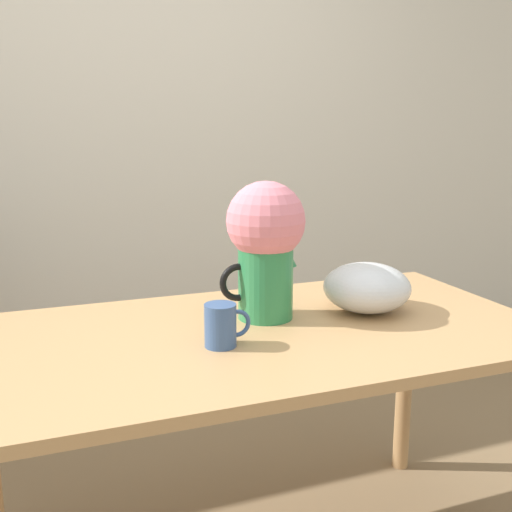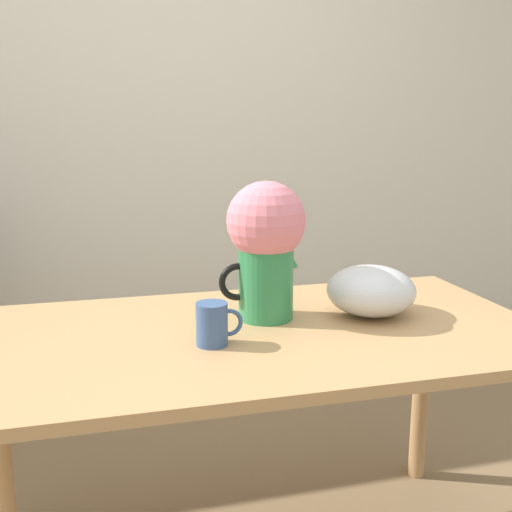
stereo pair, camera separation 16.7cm
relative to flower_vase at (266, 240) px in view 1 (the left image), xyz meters
name	(u,v)px [view 1 (the left image)]	position (x,y,z in m)	size (l,w,h in m)	color
wall_back	(127,127)	(-0.14, 1.49, 0.31)	(8.00, 0.05, 2.60)	silver
table	(258,364)	(-0.06, -0.09, -0.33)	(1.58, 0.82, 0.77)	tan
flower_vase	(266,240)	(0.00, 0.00, 0.00)	(0.25, 0.22, 0.39)	#2D844C
coffee_mug	(222,325)	(-0.18, -0.17, -0.17)	(0.12, 0.08, 0.11)	#385689
white_bowl	(367,287)	(0.30, -0.05, -0.16)	(0.26, 0.26, 0.14)	silver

